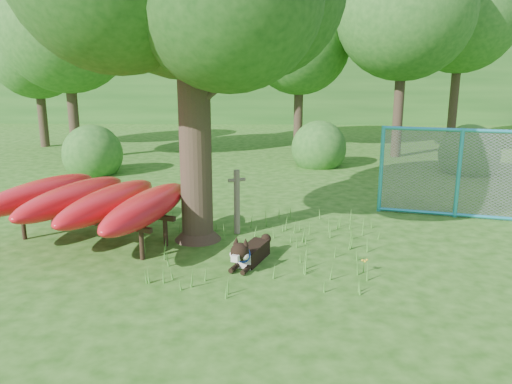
{
  "coord_description": "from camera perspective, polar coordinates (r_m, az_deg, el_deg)",
  "views": [
    {
      "loc": [
        0.5,
        -7.33,
        3.08
      ],
      "look_at": [
        0.2,
        1.2,
        1.0
      ],
      "focal_mm": 35.0,
      "sensor_mm": 36.0,
      "label": 1
    }
  ],
  "objects": [
    {
      "name": "bg_tree_e",
      "position": [
        22.71,
        22.44,
        18.17
      ],
      "size": [
        4.6,
        4.6,
        7.55
      ],
      "color": "#34271C",
      "rests_on": "ground"
    },
    {
      "name": "shrub_right",
      "position": [
        16.75,
        22.97,
        2.02
      ],
      "size": [
        1.8,
        1.8,
        1.8
      ],
      "primitive_type": "sphere",
      "color": "#26601F",
      "rests_on": "ground"
    },
    {
      "name": "bg_tree_c",
      "position": [
        20.38,
        5.01,
        16.56
      ],
      "size": [
        4.0,
        4.0,
        6.12
      ],
      "color": "#34271C",
      "rests_on": "ground"
    },
    {
      "name": "shrub_left",
      "position": [
        16.11,
        -18.01,
        2.01
      ],
      "size": [
        1.8,
        1.8,
        1.8
      ],
      "primitive_type": "sphere",
      "color": "#26601F",
      "rests_on": "ground"
    },
    {
      "name": "ground",
      "position": [
        7.97,
        -1.76,
        -9.06
      ],
      "size": [
        80.0,
        80.0,
        0.0
      ],
      "primitive_type": "plane",
      "color": "#1F5110",
      "rests_on": "ground"
    },
    {
      "name": "fence_section",
      "position": [
        11.41,
        22.15,
        1.99
      ],
      "size": [
        3.2,
        0.93,
        3.2
      ],
      "rotation": [
        0.0,
        0.0,
        -0.26
      ],
      "color": "#2AA5C4",
      "rests_on": "ground"
    },
    {
      "name": "shrub_mid",
      "position": [
        16.69,
        7.13,
        2.97
      ],
      "size": [
        1.8,
        1.8,
        1.8
      ],
      "primitive_type": "sphere",
      "color": "#26601F",
      "rests_on": "ground"
    },
    {
      "name": "bg_tree_d",
      "position": [
        18.98,
        16.65,
        19.24
      ],
      "size": [
        4.8,
        4.8,
        7.5
      ],
      "color": "#34271C",
      "rests_on": "ground"
    },
    {
      "name": "bg_tree_a",
      "position": [
        18.74,
        -20.91,
        17.15
      ],
      "size": [
        4.4,
        4.4,
        6.7
      ],
      "color": "#34271C",
      "rests_on": "ground"
    },
    {
      "name": "wildflower_clump",
      "position": [
        8.03,
        12.25,
        -7.78
      ],
      "size": [
        0.11,
        0.11,
        0.23
      ],
      "rotation": [
        0.0,
        0.0,
        -0.32
      ],
      "color": "#4A8F2E",
      "rests_on": "ground"
    },
    {
      "name": "bg_tree_f",
      "position": [
        22.45,
        -23.82,
        14.25
      ],
      "size": [
        3.6,
        3.6,
        5.55
      ],
      "color": "#34271C",
      "rests_on": "ground"
    },
    {
      "name": "wooden_post",
      "position": [
        9.57,
        -2.2,
        -0.94
      ],
      "size": [
        0.34,
        0.19,
        1.25
      ],
      "rotation": [
        0.0,
        0.0,
        0.4
      ],
      "color": "#6A6050",
      "rests_on": "ground"
    },
    {
      "name": "kayak_rack",
      "position": [
        9.48,
        -18.38,
        -0.86
      ],
      "size": [
        3.72,
        4.01,
        1.06
      ],
      "rotation": [
        0.0,
        0.0,
        -0.37
      ],
      "color": "black",
      "rests_on": "ground"
    },
    {
      "name": "bg_tree_b",
      "position": [
        19.8,
        -8.78,
        20.91
      ],
      "size": [
        5.2,
        5.2,
        8.22
      ],
      "color": "#34271C",
      "rests_on": "ground"
    },
    {
      "name": "wooded_hillside",
      "position": [
        35.33,
        1.21,
        13.59
      ],
      "size": [
        80.0,
        12.0,
        6.0
      ],
      "primitive_type": "cube",
      "color": "#26601F",
      "rests_on": "ground"
    },
    {
      "name": "husky_dog",
      "position": [
        8.16,
        -0.82,
        -6.98
      ],
      "size": [
        0.66,
        1.2,
        0.57
      ],
      "rotation": [
        0.0,
        0.0,
        -0.36
      ],
      "color": "black",
      "rests_on": "ground"
    }
  ]
}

